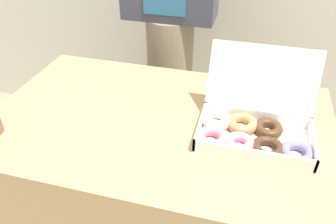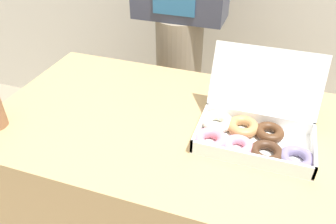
{
  "view_description": "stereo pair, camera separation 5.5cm",
  "coord_description": "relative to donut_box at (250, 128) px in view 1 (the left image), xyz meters",
  "views": [
    {
      "loc": [
        0.26,
        -0.86,
        1.42
      ],
      "look_at": [
        0.04,
        -0.05,
        0.82
      ],
      "focal_mm": 35.0,
      "sensor_mm": 36.0,
      "label": 1
    },
    {
      "loc": [
        0.31,
        -0.84,
        1.42
      ],
      "look_at": [
        0.04,
        -0.05,
        0.82
      ],
      "focal_mm": 35.0,
      "sensor_mm": 36.0,
      "label": 2
    }
  ],
  "objects": [
    {
      "name": "donut_box",
      "position": [
        0.0,
        0.0,
        0.0
      ],
      "size": [
        0.39,
        0.31,
        0.24
      ],
      "color": "white",
      "rests_on": "table"
    },
    {
      "name": "table",
      "position": [
        -0.3,
        0.02,
        -0.41
      ],
      "size": [
        1.16,
        0.72,
        0.75
      ],
      "color": "tan",
      "rests_on": "ground_plane"
    },
    {
      "name": "person_customer",
      "position": [
        -0.44,
        0.7,
        0.09
      ],
      "size": [
        0.44,
        0.24,
        1.64
      ],
      "color": "gray",
      "rests_on": "ground_plane"
    }
  ]
}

